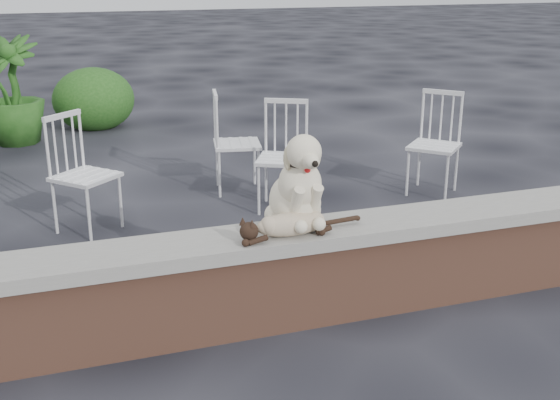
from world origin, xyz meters
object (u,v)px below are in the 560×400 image
object	(u,v)px
chair_a	(85,174)
chair_d	(434,144)
potted_plant_b	(12,91)
cat	(291,223)
chair_e	(237,142)
chair_b	(283,157)
dog	(295,178)

from	to	relation	value
chair_a	chair_d	bearing A→B (deg)	-42.96
potted_plant_b	cat	bearing A→B (deg)	-72.96
cat	chair_e	bearing A→B (deg)	78.76
cat	potted_plant_b	xyz separation A→B (m)	(-1.61, 5.25, -0.03)
cat	potted_plant_b	distance (m)	5.49
chair_d	chair_e	size ratio (longest dim) A/B	1.00
chair_a	chair_b	bearing A→B (deg)	-42.70
cat	chair_b	size ratio (longest dim) A/B	0.96
cat	chair_e	size ratio (longest dim) A/B	0.96
dog	chair_b	distance (m)	1.96
cat	chair_d	distance (m)	2.88
chair_d	chair_b	xyz separation A→B (m)	(-1.46, 0.03, 0.00)
chair_b	chair_e	xyz separation A→B (m)	(-0.23, 0.63, 0.00)
chair_d	cat	bearing A→B (deg)	-91.15
chair_a	potted_plant_b	bearing A→B (deg)	58.27
dog	potted_plant_b	bearing A→B (deg)	105.83
cat	chair_a	size ratio (longest dim) A/B	0.96
chair_b	potted_plant_b	xyz separation A→B (m)	(-2.25, 3.27, 0.16)
chair_b	chair_e	bearing A→B (deg)	137.62
dog	chair_a	xyz separation A→B (m)	(-1.09, 1.85, -0.40)
chair_d	chair_b	size ratio (longest dim) A/B	1.00
chair_e	chair_a	bearing A→B (deg)	124.47
chair_d	chair_b	distance (m)	1.46
chair_a	cat	bearing A→B (deg)	-105.54
dog	chair_a	world-z (taller)	dog
dog	chair_b	bearing A→B (deg)	70.64
dog	cat	distance (m)	0.27
chair_b	chair_e	size ratio (longest dim) A/B	1.00
dog	chair_b	xyz separation A→B (m)	(0.56, 1.83, -0.40)
dog	chair_a	size ratio (longest dim) A/B	0.62
cat	chair_d	size ratio (longest dim) A/B	0.96
chair_a	chair_e	world-z (taller)	same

